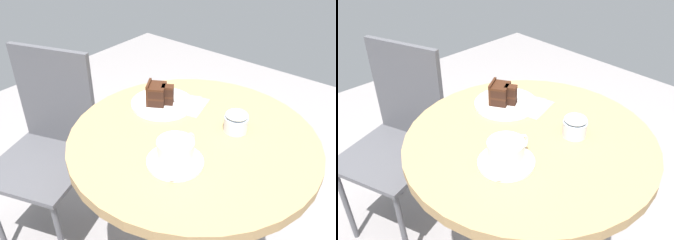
% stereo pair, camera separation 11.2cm
% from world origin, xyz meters
% --- Properties ---
extents(cafe_table, '(0.79, 0.79, 0.75)m').
position_xyz_m(cafe_table, '(0.00, 0.00, 0.63)').
color(cafe_table, '#A37F51').
rests_on(cafe_table, ground).
extents(saucer, '(0.16, 0.16, 0.01)m').
position_xyz_m(saucer, '(-0.14, -0.04, 0.76)').
color(saucer, white).
rests_on(saucer, cafe_table).
extents(coffee_cup, '(0.14, 0.10, 0.07)m').
position_xyz_m(coffee_cup, '(-0.15, -0.04, 0.80)').
color(coffee_cup, white).
rests_on(coffee_cup, saucer).
extents(teaspoon, '(0.10, 0.04, 0.00)m').
position_xyz_m(teaspoon, '(-0.18, -0.09, 0.77)').
color(teaspoon, silver).
rests_on(teaspoon, saucer).
extents(cake_plate, '(0.22, 0.22, 0.01)m').
position_xyz_m(cake_plate, '(0.08, 0.19, 0.76)').
color(cake_plate, white).
rests_on(cake_plate, cafe_table).
extents(cake_slice, '(0.10, 0.11, 0.08)m').
position_xyz_m(cake_slice, '(0.07, 0.20, 0.80)').
color(cake_slice, black).
rests_on(cake_slice, cake_plate).
extents(fork, '(0.05, 0.15, 0.00)m').
position_xyz_m(fork, '(0.11, 0.15, 0.77)').
color(fork, silver).
rests_on(fork, cake_plate).
extents(napkin, '(0.17, 0.18, 0.00)m').
position_xyz_m(napkin, '(0.13, 0.14, 0.76)').
color(napkin, tan).
rests_on(napkin, cafe_table).
extents(cafe_chair, '(0.49, 0.49, 0.89)m').
position_xyz_m(cafe_chair, '(-0.13, 0.65, 0.52)').
color(cafe_chair, '#4C4C51').
rests_on(cafe_chair, ground).
extents(sugar_pot, '(0.08, 0.08, 0.07)m').
position_xyz_m(sugar_pot, '(0.11, -0.09, 0.79)').
color(sugar_pot, silver).
rests_on(sugar_pot, cafe_table).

